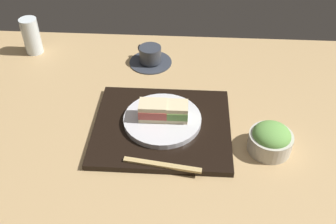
# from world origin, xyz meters

# --- Properties ---
(ground_plane) EXTENTS (1.40, 1.00, 0.03)m
(ground_plane) POSITION_xyz_m (0.00, 0.00, -0.01)
(ground_plane) COLOR tan
(serving_tray) EXTENTS (0.38, 0.33, 0.02)m
(serving_tray) POSITION_xyz_m (-0.00, -0.03, 0.01)
(serving_tray) COLOR black
(serving_tray) RESTS_ON ground_plane
(sandwich_plate) EXTENTS (0.22, 0.22, 0.02)m
(sandwich_plate) POSITION_xyz_m (0.00, -0.01, 0.03)
(sandwich_plate) COLOR silver
(sandwich_plate) RESTS_ON serving_tray
(sandwich_near) EXTENTS (0.08, 0.06, 0.05)m
(sandwich_near) POSITION_xyz_m (-0.03, -0.01, 0.06)
(sandwich_near) COLOR beige
(sandwich_near) RESTS_ON sandwich_plate
(sandwich_far) EXTENTS (0.08, 0.06, 0.05)m
(sandwich_far) POSITION_xyz_m (0.03, -0.01, 0.06)
(sandwich_far) COLOR beige
(sandwich_far) RESTS_ON sandwich_plate
(salad_bowl) EXTENTS (0.12, 0.12, 0.08)m
(salad_bowl) POSITION_xyz_m (0.29, -0.09, 0.04)
(salad_bowl) COLOR beige
(salad_bowl) RESTS_ON ground_plane
(chopsticks_pair) EXTENTS (0.20, 0.04, 0.01)m
(chopsticks_pair) POSITION_xyz_m (0.01, -0.18, 0.02)
(chopsticks_pair) COLOR tan
(chopsticks_pair) RESTS_ON serving_tray
(coffee_cup) EXTENTS (0.15, 0.15, 0.06)m
(coffee_cup) POSITION_xyz_m (-0.07, 0.31, 0.03)
(coffee_cup) COLOR #333842
(coffee_cup) RESTS_ON ground_plane
(drinking_glass) EXTENTS (0.06, 0.06, 0.13)m
(drinking_glass) POSITION_xyz_m (-0.49, 0.36, 0.06)
(drinking_glass) COLOR silver
(drinking_glass) RESTS_ON ground_plane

